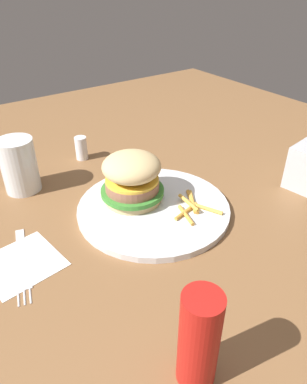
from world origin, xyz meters
The scene contains 9 objects.
ground_plane centered at (0.00, 0.00, 0.00)m, with size 1.60×1.60×0.00m, color brown.
plate centered at (0.01, -0.03, 0.01)m, with size 0.29×0.29×0.01m, color silver.
sandwich centered at (0.06, -0.01, 0.06)m, with size 0.12×0.12×0.10m.
fries_pile centered at (-0.03, -0.08, 0.02)m, with size 0.10×0.08×0.01m.
napkin centered at (0.02, 0.22, 0.00)m, with size 0.11×0.11×0.00m, color white.
fork centered at (0.02, 0.22, 0.00)m, with size 0.17×0.06×0.00m.
drink_glass centered at (0.23, 0.15, 0.05)m, with size 0.07×0.07×0.11m.
ketchup_bottle centered at (-0.27, 0.12, 0.06)m, with size 0.04×0.04×0.13m, color #B21914.
salt_shaker centered at (0.29, -0.01, 0.03)m, with size 0.03×0.03×0.06m, color white.
Camera 1 is at (-0.43, 0.29, 0.39)m, focal length 33.20 mm.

